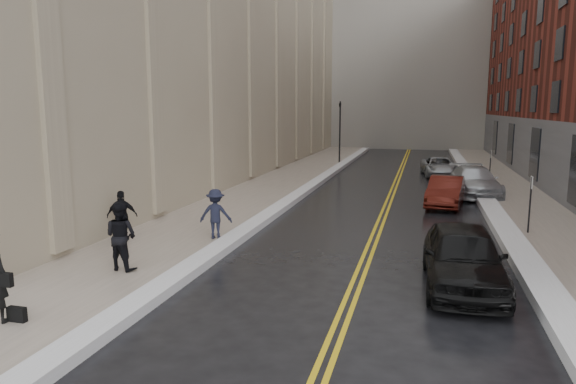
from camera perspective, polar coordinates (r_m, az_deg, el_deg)
The scene contains 17 objects.
ground at distance 13.39m, azimuth -3.98°, elevation -10.98°, with size 160.00×160.00×0.00m, color black.
sidewalk_left at distance 29.53m, azimuth -2.27°, elevation 0.39°, with size 4.00×64.00×0.15m, color gray.
sidewalk_right at distance 28.68m, azimuth 24.48°, elevation -0.71°, with size 3.00×64.00×0.15m, color gray.
lane_stripe_a at distance 28.31m, azimuth 11.16°, elevation -0.31°, with size 0.12×64.00×0.01m, color gold.
lane_stripe_b at distance 28.30m, azimuth 11.64°, elevation -0.33°, with size 0.12×64.00×0.01m, color gold.
snow_ridge_left at distance 28.93m, azimuth 2.08°, elevation 0.32°, with size 0.70×60.80×0.26m, color silver.
snow_ridge_right at distance 28.41m, azimuth 20.81°, elevation -0.41°, with size 0.85×60.80×0.30m, color silver.
traffic_signal at distance 42.44m, azimuth 5.79°, elevation 7.14°, with size 0.18×0.15×5.20m.
parking_sign_near at distance 20.51m, azimuth 25.32°, elevation -0.81°, with size 0.06×0.35×2.23m.
parking_sign_far at distance 32.28m, azimuth 21.55°, elevation 2.81°, with size 0.06×0.35×2.23m.
car_black at distance 14.14m, azimuth 18.90°, elevation -6.84°, with size 1.95×4.86×1.65m, color black.
car_maroon at distance 25.63m, azimuth 17.12°, elevation 0.06°, with size 1.50×4.31×1.42m, color #4C140D.
car_silver_near at distance 29.21m, azimuth 20.01°, elevation 1.12°, with size 2.15×5.29×1.54m, color #B6BABE.
car_silver_far at distance 37.01m, azimuth 16.47°, elevation 2.72°, with size 2.16×4.68×1.30m, color #9EA1A6.
pedestrian_a at distance 15.09m, azimuth -18.07°, elevation -4.66°, with size 0.94×0.73×1.93m, color black.
pedestrian_b at distance 17.98m, azimuth -8.04°, elevation -2.42°, with size 1.12×0.64×1.73m, color black.
pedestrian_c at distance 18.40m, azimuth -17.94°, elevation -2.52°, with size 1.01×0.42×1.73m, color black.
Camera 1 is at (4.09, -11.88, 4.63)m, focal length 32.00 mm.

